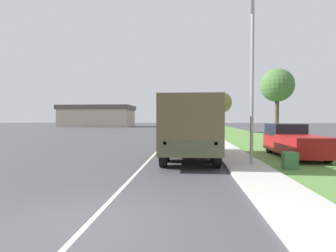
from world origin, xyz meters
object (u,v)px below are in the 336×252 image
car_third_ahead (167,127)px  lamp_post (248,59)px  pickup_truck (293,141)px  military_truck (190,126)px  car_nearest_ahead (189,133)px  car_second_ahead (185,130)px

car_third_ahead → lamp_post: size_ratio=0.51×
car_third_ahead → pickup_truck: size_ratio=0.75×
military_truck → pickup_truck: bearing=13.8°
military_truck → pickup_truck: 5.94m
car_nearest_ahead → car_third_ahead: size_ratio=1.08×
car_second_ahead → lamp_post: bearing=-82.3°
military_truck → car_third_ahead: (-3.99, 35.56, -1.12)m
car_nearest_ahead → car_second_ahead: bearing=93.4°
military_truck → pickup_truck: size_ratio=1.39×
military_truck → car_nearest_ahead: 12.28m
lamp_post → car_nearest_ahead: bearing=100.1°
car_nearest_ahead → car_third_ahead: (-3.98, 23.33, -0.11)m
military_truck → car_third_ahead: 35.80m
car_nearest_ahead → car_second_ahead: (-0.46, 7.90, -0.03)m
military_truck → car_second_ahead: 20.17m
pickup_truck → lamp_post: (-3.21, -3.26, 3.84)m
military_truck → lamp_post: bearing=-36.7°
military_truck → car_second_ahead: (-0.48, 20.14, -1.04)m
military_truck → car_nearest_ahead: (-0.02, 12.24, -1.01)m
car_third_ahead → pickup_truck: bearing=-74.2°
car_third_ahead → pickup_truck: pickup_truck is taller
lamp_post → car_third_ahead: bearing=99.8°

